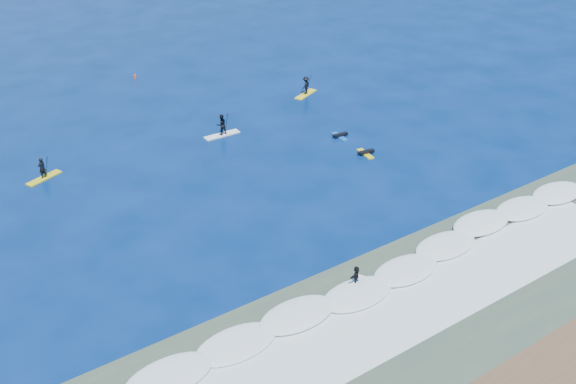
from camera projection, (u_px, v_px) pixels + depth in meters
ground at (297, 205)px, 46.95m from camera, size 160.00×160.00×0.00m
shallow_water at (435, 309)px, 36.92m from camera, size 90.00×13.00×0.01m
breaking_wave at (389, 274)px, 39.79m from camera, size 40.00×6.00×0.30m
whitewater at (423, 300)px, 37.64m from camera, size 34.00×5.00×0.02m
sup_paddler_left at (43, 171)px, 50.11m from camera, size 3.01×1.79×2.07m
sup_paddler_center at (222, 126)px, 56.93m from camera, size 3.31×0.87×2.31m
sup_paddler_right at (306, 87)px, 65.44m from camera, size 3.24×2.07×2.25m
prone_paddler_near at (365, 153)px, 54.03m from camera, size 1.61×2.08×0.42m
prone_paddler_far at (340, 136)px, 56.98m from camera, size 1.58×2.02×0.42m
wave_surfer at (356, 276)px, 38.42m from camera, size 1.78×1.19×1.26m
marker_buoy at (135, 76)px, 69.87m from camera, size 0.26×0.26×0.62m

